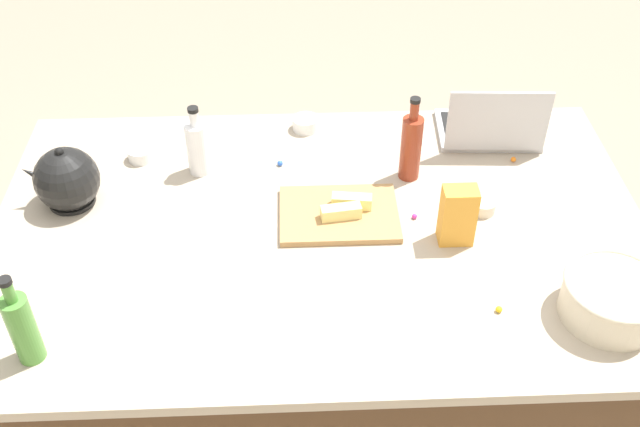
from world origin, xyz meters
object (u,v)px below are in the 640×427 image
bottle_soy (411,146)px  bottle_olive (22,327)px  laptop (490,127)px  kettle (67,180)px  butter_stick_right (341,212)px  mixing_bowl_large (613,298)px  bottle_vinegar (198,147)px  ramekin_medium (483,206)px  candy_bag (458,215)px  butter_stick_left (352,201)px  ramekin_wide (306,124)px  cutting_board (339,214)px  ramekin_small (140,154)px

bottle_soy → bottle_olive: bearing=33.9°
bottle_olive → laptop: bearing=-146.4°
kettle → butter_stick_right: 0.76m
mixing_bowl_large → bottle_vinegar: size_ratio=1.12×
laptop → ramekin_medium: laptop is taller
candy_bag → mixing_bowl_large: bearing=139.0°
bottle_olive → butter_stick_left: bearing=-147.8°
butter_stick_right → ramekin_wide: (0.08, -0.46, -0.02)m
mixing_bowl_large → bottle_vinegar: bottle_vinegar is taller
laptop → ramekin_wide: (0.57, -0.08, -0.03)m
ramekin_medium → candy_bag: 0.17m
bottle_soy → ramekin_wide: 0.40m
mixing_bowl_large → bottle_olive: (1.35, 0.07, 0.04)m
mixing_bowl_large → ramekin_wide: mixing_bowl_large is taller
cutting_board → butter_stick_left: bearing=-148.4°
ramekin_wide → candy_bag: size_ratio=0.48×
butter_stick_left → cutting_board: bearing=31.6°
candy_bag → ramekin_small: bearing=-24.3°
bottle_soy → ramekin_small: 0.81m
mixing_bowl_large → ramekin_medium: bearing=-60.7°
bottle_soy → mixing_bowl_large: bearing=125.9°
bottle_vinegar → ramekin_wide: 0.39m
bottle_soy → kettle: (0.97, 0.08, -0.03)m
ramekin_medium → cutting_board: bearing=1.2°
bottle_olive → butter_stick_right: bottle_olive is taller
bottle_vinegar → ramekin_small: (0.18, -0.07, -0.07)m
laptop → butter_stick_left: laptop is taller
laptop → bottle_olive: bearing=33.6°
butter_stick_right → bottle_soy: bearing=-136.9°
ramekin_wide → butter_stick_right: bearing=100.4°
cutting_board → kettle: bearing=-7.3°
bottle_vinegar → butter_stick_right: (-0.40, 0.25, -0.05)m
bottle_soy → candy_bag: 0.30m
bottle_olive → ramekin_medium: size_ratio=3.53×
laptop → bottle_vinegar: size_ratio=1.46×
mixing_bowl_large → ramekin_wide: 1.08m
kettle → candy_bag: size_ratio=1.25×
bottle_olive → cutting_board: bottle_olive is taller
laptop → butter_stick_left: (0.45, 0.33, -0.01)m
ramekin_wide → ramekin_medium: bearing=138.5°
bottle_vinegar → ramekin_wide: size_ratio=2.68×
bottle_olive → candy_bag: bottle_olive is taller
mixing_bowl_large → butter_stick_left: size_ratio=2.23×
mixing_bowl_large → cutting_board: bearing=-31.8°
bottle_soy → bottle_olive: size_ratio=1.08×
ramekin_medium → ramekin_wide: ramekin_wide is taller
candy_bag → butter_stick_left: bearing=-26.0°
bottle_vinegar → ramekin_medium: size_ratio=3.14×
laptop → mixing_bowl_large: size_ratio=1.31×
bottle_vinegar → butter_stick_right: bottle_vinegar is taller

